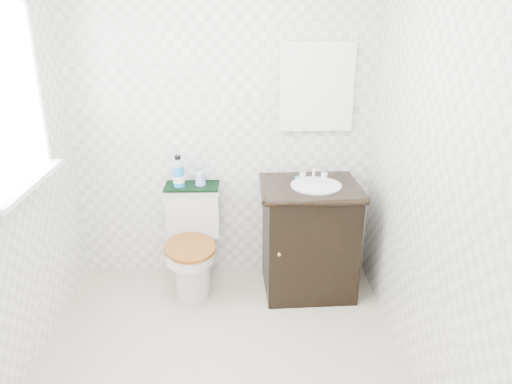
{
  "coord_description": "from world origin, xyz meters",
  "views": [
    {
      "loc": [
        0.15,
        -2.33,
        2.0
      ],
      "look_at": [
        0.23,
        0.75,
        0.83
      ],
      "focal_mm": 35.0,
      "sensor_mm": 36.0,
      "label": 1
    }
  ],
  "objects_px": {
    "trash_bin": "(285,273)",
    "cup": "(200,178)",
    "mouthwash_bottle": "(178,172)",
    "toilet": "(193,245)",
    "vanity": "(309,236)"
  },
  "relations": [
    {
      "from": "trash_bin",
      "to": "cup",
      "type": "bearing_deg",
      "value": 159.16
    },
    {
      "from": "mouthwash_bottle",
      "to": "cup",
      "type": "bearing_deg",
      "value": 10.07
    },
    {
      "from": "trash_bin",
      "to": "mouthwash_bottle",
      "type": "height_order",
      "value": "mouthwash_bottle"
    },
    {
      "from": "toilet",
      "to": "cup",
      "type": "xyz_separation_m",
      "value": [
        0.06,
        0.12,
        0.48
      ]
    },
    {
      "from": "cup",
      "to": "trash_bin",
      "type": "bearing_deg",
      "value": -20.84
    },
    {
      "from": "mouthwash_bottle",
      "to": "cup",
      "type": "relative_size",
      "value": 2.41
    },
    {
      "from": "vanity",
      "to": "mouthwash_bottle",
      "type": "distance_m",
      "value": 1.05
    },
    {
      "from": "trash_bin",
      "to": "toilet",
      "type": "bearing_deg",
      "value": 170.83
    },
    {
      "from": "toilet",
      "to": "vanity",
      "type": "xyz_separation_m",
      "value": [
        0.85,
        -0.07,
        0.1
      ]
    },
    {
      "from": "trash_bin",
      "to": "mouthwash_bottle",
      "type": "relative_size",
      "value": 1.26
    },
    {
      "from": "mouthwash_bottle",
      "to": "toilet",
      "type": "bearing_deg",
      "value": -47.54
    },
    {
      "from": "vanity",
      "to": "cup",
      "type": "height_order",
      "value": "vanity"
    },
    {
      "from": "toilet",
      "to": "vanity",
      "type": "relative_size",
      "value": 0.81
    },
    {
      "from": "vanity",
      "to": "cup",
      "type": "xyz_separation_m",
      "value": [
        -0.78,
        0.19,
        0.38
      ]
    },
    {
      "from": "trash_bin",
      "to": "cup",
      "type": "distance_m",
      "value": 0.93
    }
  ]
}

